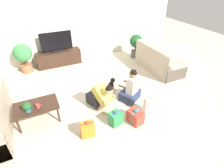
# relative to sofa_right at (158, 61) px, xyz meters

# --- Properties ---
(ground_plane) EXTENTS (16.00, 16.00, 0.00)m
(ground_plane) POSITION_rel_sofa_right_xyz_m (-2.43, -0.59, -0.30)
(ground_plane) COLOR beige
(wall_back) EXTENTS (8.40, 0.06, 2.60)m
(wall_back) POSITION_rel_sofa_right_xyz_m (-2.43, 2.04, 1.00)
(wall_back) COLOR silver
(wall_back) RESTS_ON ground_plane
(sofa_right) EXTENTS (0.83, 1.74, 0.84)m
(sofa_right) POSITION_rel_sofa_right_xyz_m (0.00, 0.00, 0.00)
(sofa_right) COLOR tan
(sofa_right) RESTS_ON ground_plane
(coffee_table) EXTENTS (0.93, 0.59, 0.43)m
(coffee_table) POSITION_rel_sofa_right_xyz_m (-3.95, -0.85, 0.08)
(coffee_table) COLOR #382319
(coffee_table) RESTS_ON ground_plane
(tv_console) EXTENTS (1.50, 0.39, 0.52)m
(tv_console) POSITION_rel_sofa_right_xyz_m (-2.97, 1.77, -0.04)
(tv_console) COLOR #382319
(tv_console) RESTS_ON ground_plane
(tv) EXTENTS (1.05, 0.20, 0.67)m
(tv) POSITION_rel_sofa_right_xyz_m (-2.97, 1.77, 0.52)
(tv) COLOR black
(tv) RESTS_ON tv_console
(potted_plant_corner_right) EXTENTS (0.50, 0.50, 0.89)m
(potted_plant_corner_right) POSITION_rel_sofa_right_xyz_m (-0.15, 1.22, 0.23)
(potted_plant_corner_right) COLOR #4C4C51
(potted_plant_corner_right) RESTS_ON ground_plane
(potted_plant_back_left) EXTENTS (0.57, 0.57, 0.96)m
(potted_plant_back_left) POSITION_rel_sofa_right_xyz_m (-4.07, 1.72, 0.29)
(potted_plant_back_left) COLOR #A36042
(potted_plant_back_left) RESTS_ON ground_plane
(person_kneeling) EXTENTS (0.56, 0.84, 0.79)m
(person_kneeling) POSITION_rel_sofa_right_xyz_m (-2.52, -1.03, 0.04)
(person_kneeling) COLOR #23232D
(person_kneeling) RESTS_ON ground_plane
(person_sitting) EXTENTS (0.65, 0.62, 0.90)m
(person_sitting) POSITION_rel_sofa_right_xyz_m (-1.69, -1.05, 0.02)
(person_sitting) COLOR #283351
(person_sitting) RESTS_ON ground_plane
(dog) EXTENTS (0.37, 0.40, 0.34)m
(dog) POSITION_rel_sofa_right_xyz_m (-1.99, -0.50, -0.07)
(dog) COLOR black
(dog) RESTS_ON ground_plane
(gift_box_a) EXTENTS (0.30, 0.21, 0.38)m
(gift_box_a) POSITION_rel_sofa_right_xyz_m (-3.09, -1.73, -0.13)
(gift_box_a) COLOR orange
(gift_box_a) RESTS_ON ground_plane
(gift_box_b) EXTENTS (0.31, 0.29, 0.37)m
(gift_box_b) POSITION_rel_sofa_right_xyz_m (-2.43, -1.68, -0.14)
(gift_box_b) COLOR #2D934C
(gift_box_b) RESTS_ON ground_plane
(gift_box_c) EXTENTS (0.32, 0.39, 0.36)m
(gift_box_c) POSITION_rel_sofa_right_xyz_m (-2.01, -1.82, -0.15)
(gift_box_c) COLOR red
(gift_box_c) RESTS_ON ground_plane
(gift_bag_a) EXTENTS (0.20, 0.13, 0.45)m
(gift_bag_a) POSITION_rel_sofa_right_xyz_m (-1.58, -1.67, -0.08)
(gift_bag_a) COLOR white
(gift_bag_a) RESTS_ON ground_plane
(mug) EXTENTS (0.12, 0.08, 0.09)m
(mug) POSITION_rel_sofa_right_xyz_m (-3.91, -0.95, 0.17)
(mug) COLOR #B23D38
(mug) RESTS_ON coffee_table
(tabletop_plant) EXTENTS (0.17, 0.17, 0.22)m
(tabletop_plant) POSITION_rel_sofa_right_xyz_m (-4.11, -0.98, 0.25)
(tabletop_plant) COLOR #336B84
(tabletop_plant) RESTS_ON coffee_table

